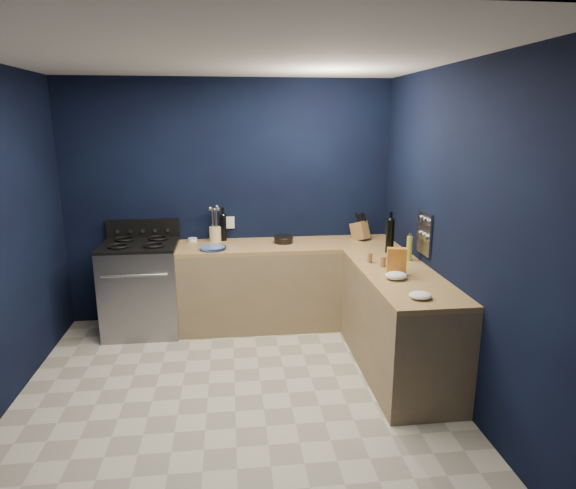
{
  "coord_description": "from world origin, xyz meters",
  "views": [
    {
      "loc": [
        0.01,
        -3.63,
        2.18
      ],
      "look_at": [
        0.55,
        1.0,
        1.0
      ],
      "focal_mm": 31.04,
      "sensor_mm": 36.0,
      "label": 1
    }
  ],
  "objects": [
    {
      "name": "cooktop",
      "position": [
        -0.93,
        1.42,
        0.94
      ],
      "size": [
        0.76,
        0.66,
        0.03
      ],
      "primitive_type": "cube",
      "color": "black",
      "rests_on": "gas_range"
    },
    {
      "name": "ceiling",
      "position": [
        0.0,
        0.0,
        2.61
      ],
      "size": [
        3.5,
        3.5,
        0.02
      ],
      "primitive_type": "cube",
      "color": "silver",
      "rests_on": "ground"
    },
    {
      "name": "ramekin",
      "position": [
        -0.41,
        1.65,
        0.92
      ],
      "size": [
        0.12,
        0.12,
        0.04
      ],
      "primitive_type": "cylinder",
      "rotation": [
        0.0,
        0.0,
        0.26
      ],
      "color": "white",
      "rests_on": "top_back"
    },
    {
      "name": "top_back",
      "position": [
        0.6,
        1.44,
        0.88
      ],
      "size": [
        2.3,
        0.63,
        0.04
      ],
      "primitive_type": "cube",
      "color": "brown",
      "rests_on": "cab_back"
    },
    {
      "name": "floor",
      "position": [
        0.0,
        0.0,
        -0.01
      ],
      "size": [
        3.5,
        3.5,
        0.02
      ],
      "primitive_type": "cube",
      "color": "#B9B3A1",
      "rests_on": "ground"
    },
    {
      "name": "utensil_crock",
      "position": [
        -0.16,
        1.63,
        0.98
      ],
      "size": [
        0.13,
        0.13,
        0.16
      ],
      "primitive_type": "cylinder",
      "rotation": [
        0.0,
        0.0,
        -0.01
      ],
      "color": "beige",
      "rests_on": "top_back"
    },
    {
      "name": "wall_right",
      "position": [
        1.76,
        0.0,
        1.3
      ],
      "size": [
        0.02,
        3.5,
        2.6
      ],
      "primitive_type": "cube",
      "color": "black",
      "rests_on": "ground"
    },
    {
      "name": "wall_outlet",
      "position": [
        0.0,
        1.74,
        1.08
      ],
      "size": [
        0.09,
        0.02,
        0.13
      ],
      "primitive_type": "cube",
      "color": "white",
      "rests_on": "wall_back"
    },
    {
      "name": "oven_door",
      "position": [
        -0.93,
        1.1,
        0.45
      ],
      "size": [
        0.59,
        0.02,
        0.42
      ],
      "primitive_type": "cube",
      "color": "black",
      "rests_on": "gas_range"
    },
    {
      "name": "towel_front",
      "position": [
        1.34,
        0.13,
        0.93
      ],
      "size": [
        0.2,
        0.18,
        0.06
      ],
      "primitive_type": "ellipsoid",
      "rotation": [
        0.0,
        0.0,
        -0.14
      ],
      "color": "white",
      "rests_on": "top_right"
    },
    {
      "name": "top_right",
      "position": [
        1.44,
        0.29,
        0.88
      ],
      "size": [
        0.63,
        1.67,
        0.04
      ],
      "primitive_type": "cube",
      "color": "brown",
      "rests_on": "cab_right"
    },
    {
      "name": "lemon_basket",
      "position": [
        0.56,
        1.47,
        0.94
      ],
      "size": [
        0.23,
        0.23,
        0.08
      ],
      "primitive_type": "cylinder",
      "rotation": [
        0.0,
        0.0,
        0.19
      ],
      "color": "black",
      "rests_on": "top_back"
    },
    {
      "name": "backguard",
      "position": [
        -0.93,
        1.72,
        1.04
      ],
      "size": [
        0.76,
        0.06,
        0.2
      ],
      "primitive_type": "cube",
      "color": "black",
      "rests_on": "gas_range"
    },
    {
      "name": "plate_stack",
      "position": [
        -0.18,
        1.27,
        0.92
      ],
      "size": [
        0.34,
        0.34,
        0.03
      ],
      "primitive_type": "cylinder",
      "rotation": [
        0.0,
        0.0,
        0.42
      ],
      "color": "#3C549E",
      "rests_on": "top_back"
    },
    {
      "name": "crouton_bag",
      "position": [
        1.38,
        0.24,
        1.02
      ],
      "size": [
        0.17,
        0.11,
        0.23
      ],
      "primitive_type": "cube",
      "rotation": [
        0.0,
        0.0,
        -0.21
      ],
      "color": "#A8171D",
      "rests_on": "top_right"
    },
    {
      "name": "gas_range",
      "position": [
        -0.93,
        1.42,
        0.46
      ],
      "size": [
        0.76,
        0.66,
        0.92
      ],
      "primitive_type": "cube",
      "color": "gray",
      "rests_on": "floor"
    },
    {
      "name": "oil_bottle",
      "position": [
        1.64,
        0.67,
        1.01
      ],
      "size": [
        0.07,
        0.07,
        0.23
      ],
      "primitive_type": "cylinder",
      "rotation": [
        0.0,
        0.0,
        0.36
      ],
      "color": "#93A137",
      "rests_on": "top_right"
    },
    {
      "name": "wine_bottle_back",
      "position": [
        -0.08,
        1.65,
        1.04
      ],
      "size": [
        0.09,
        0.09,
        0.28
      ],
      "primitive_type": "cylinder",
      "rotation": [
        0.0,
        0.0,
        -0.32
      ],
      "color": "black",
      "rests_on": "top_back"
    },
    {
      "name": "wall_back",
      "position": [
        0.0,
        1.76,
        1.3
      ],
      "size": [
        3.5,
        0.02,
        2.6
      ],
      "primitive_type": "cube",
      "color": "black",
      "rests_on": "ground"
    },
    {
      "name": "knife_block",
      "position": [
        1.4,
        1.52,
        1.0
      ],
      "size": [
        0.21,
        0.25,
        0.24
      ],
      "primitive_type": "cube",
      "rotation": [
        -0.31,
        0.0,
        0.58
      ],
      "color": "brown",
      "rests_on": "top_back"
    },
    {
      "name": "spice_panel",
      "position": [
        1.74,
        0.55,
        1.18
      ],
      "size": [
        0.02,
        0.28,
        0.38
      ],
      "primitive_type": "cube",
      "color": "gray",
      "rests_on": "wall_right"
    },
    {
      "name": "cab_back",
      "position": [
        0.6,
        1.44,
        0.43
      ],
      "size": [
        2.3,
        0.63,
        0.86
      ],
      "primitive_type": "cube",
      "color": "#846F4F",
      "rests_on": "floor"
    },
    {
      "name": "cab_right",
      "position": [
        1.44,
        0.29,
        0.43
      ],
      "size": [
        0.63,
        1.67,
        0.86
      ],
      "primitive_type": "cube",
      "color": "#846F4F",
      "rests_on": "floor"
    },
    {
      "name": "spice_jar_near",
      "position": [
        1.26,
        0.63,
        0.95
      ],
      "size": [
        0.05,
        0.05,
        0.09
      ],
      "primitive_type": "cylinder",
      "rotation": [
        0.0,
        0.0,
        -0.16
      ],
      "color": "olive",
      "rests_on": "top_right"
    },
    {
      "name": "spice_jar_far",
      "position": [
        1.34,
        0.49,
        0.95
      ],
      "size": [
        0.05,
        0.05,
        0.09
      ],
      "primitive_type": "cylinder",
      "rotation": [
        0.0,
        0.0,
        -0.13
      ],
      "color": "olive",
      "rests_on": "top_right"
    },
    {
      "name": "wine_bottle_right",
      "position": [
        1.55,
        0.96,
        1.06
      ],
      "size": [
        0.1,
        0.1,
        0.33
      ],
      "primitive_type": "cylinder",
      "rotation": [
        0.0,
        0.0,
        0.38
      ],
      "color": "black",
      "rests_on": "top_right"
    },
    {
      "name": "towel_end",
      "position": [
        1.37,
        -0.33,
        0.93
      ],
      "size": [
        0.19,
        0.17,
        0.05
      ],
      "primitive_type": "ellipsoid",
      "rotation": [
        0.0,
        0.0,
        -0.15
      ],
      "color": "white",
      "rests_on": "top_right"
    },
    {
      "name": "wall_front",
      "position": [
        0.0,
        -1.76,
        1.3
      ],
      "size": [
        3.5,
        0.02,
        2.6
      ],
      "primitive_type": "cube",
      "color": "black",
      "rests_on": "ground"
    }
  ]
}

